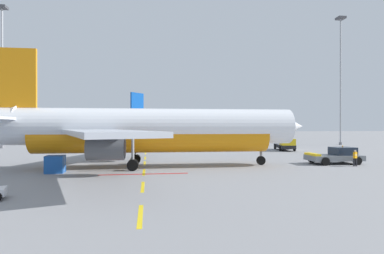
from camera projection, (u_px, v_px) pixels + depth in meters
ground at (286, 154)px, 48.81m from camera, size 400.00×400.00×0.00m
apron_paint_markings at (145, 156)px, 44.75m from camera, size 8.00×97.31×0.01m
airliner_foreground at (148, 130)px, 32.90m from camera, size 34.70×34.63×12.20m
pushback_tug at (336, 156)px, 35.60m from camera, size 6.00×3.21×2.08m
airliner_far_center at (169, 127)px, 87.89m from camera, size 29.39×31.82×12.50m
fuel_service_truck at (284, 141)px, 55.83m from camera, size 3.81×7.35×3.14m
ground_crew_worker at (355, 157)px, 33.32m from camera, size 0.65×0.46×1.76m
uld_cargo_container at (55, 164)px, 28.67m from camera, size 1.68×1.64×1.60m
apron_light_mast_near at (2, 61)px, 60.48m from camera, size 1.80×1.80×27.84m
apron_light_mast_far at (341, 67)px, 71.67m from camera, size 1.80×1.80×29.60m
terminal_satellite at (175, 124)px, 181.98m from camera, size 97.14×21.31×12.80m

